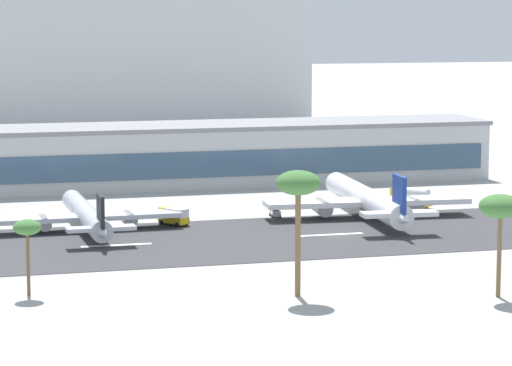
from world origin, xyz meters
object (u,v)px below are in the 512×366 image
Objects in this scene: terminal_building at (175,155)px; service_baggage_tug_1 at (275,211)px; service_fuel_truck_0 at (411,197)px; airliner_navy_tail_gate_1 at (369,201)px; service_box_truck_2 at (174,216)px; distant_hotel_block at (106,59)px; palm_tree_2 at (27,229)px; palm_tree_0 at (298,187)px; palm_tree_1 at (501,208)px; airliner_black_tail_gate_0 at (87,216)px.

terminal_building reaches higher than service_baggage_tug_1.
service_baggage_tug_1 is at bearing 60.78° from service_fuel_truck_0.
service_baggage_tug_1 is at bearing 73.23° from airliner_navy_tail_gate_1.
service_box_truck_2 reaches higher than service_baggage_tug_1.
service_fuel_truck_0 is at bearing -112.96° from service_box_truck_2.
distant_hotel_block reaches higher than service_fuel_truck_0.
terminal_building is 149.38m from distant_hotel_block.
palm_tree_2 is at bearing 129.27° from airliner_navy_tail_gate_1.
terminal_building is 61.39m from airliner_navy_tail_gate_1.
palm_tree_1 is (26.62, -7.62, -2.87)m from palm_tree_0.
palm_tree_0 is at bearing -15.62° from palm_tree_2.
terminal_building is at bearing 68.29° from palm_tree_2.
service_baggage_tug_1 is 0.23× the size of palm_tree_1.
distant_hotel_block is at bearing -10.28° from airliner_black_tail_gate_0.
service_baggage_tug_1 is at bearing -80.82° from airliner_black_tail_gate_0.
terminal_building is 44.71× the size of service_baggage_tug_1.
palm_tree_1 is (48.51, -65.15, 9.59)m from airliner_black_tail_gate_0.
palm_tree_1 is (11.56, -71.95, 11.38)m from service_baggage_tug_1.
airliner_navy_tail_gate_1 is 2.93× the size of palm_tree_0.
airliner_navy_tail_gate_1 reaches higher than service_box_truck_2.
palm_tree_1 is at bearing -144.57° from airliner_black_tail_gate_0.
service_baggage_tug_1 is 74.94m from palm_tree_2.
distant_hotel_block reaches higher than airliner_navy_tail_gate_1.
palm_tree_1 is at bearing -79.89° from terminal_building.
palm_tree_1 is 1.34× the size of palm_tree_2.
palm_tree_2 is (-14.05, -47.48, 6.47)m from airliner_black_tail_gate_0.
service_baggage_tug_1 is (-16.76, 6.36, -2.38)m from airliner_navy_tail_gate_1.
terminal_building reaches higher than airliner_navy_tail_gate_1.
palm_tree_1 is at bearing 179.46° from airliner_navy_tail_gate_1.
airliner_navy_tail_gate_1 is at bearing 85.47° from palm_tree_1.
service_fuel_truck_0 is (34.31, -192.73, -21.28)m from distant_hotel_block.
terminal_building is 13.82× the size of palm_tree_2.
service_box_truck_2 is at bearing 61.96° from service_fuel_truck_0.
palm_tree_2 is (-51.00, -54.28, 8.26)m from service_baggage_tug_1.
palm_tree_2 reaches higher than airliner_black_tail_gate_0.
palm_tree_1 is (-18.23, -76.40, 10.40)m from service_fuel_truck_0.
palm_tree_2 reaches higher than service_baggage_tug_1.
terminal_building is 23.27× the size of service_box_truck_2.
airliner_navy_tail_gate_1 is 4.81× the size of palm_tree_2.
airliner_navy_tail_gate_1 is at bearing 91.96° from service_fuel_truck_0.
distant_hotel_block is 9.66× the size of palm_tree_1.
palm_tree_1 reaches higher than service_fuel_truck_0.
service_baggage_tug_1 is at bearing -88.69° from distant_hotel_block.
airliner_navy_tail_gate_1 is 6.18× the size of service_fuel_truck_0.
distant_hotel_block reaches higher than palm_tree_0.
palm_tree_0 is 1.64× the size of palm_tree_2.
service_box_truck_2 is at bearing -101.44° from terminal_building.
distant_hotel_block is 256.10m from palm_tree_2.
airliner_navy_tail_gate_1 is 67.19m from palm_tree_0.
distant_hotel_block is 198.48m from service_baggage_tug_1.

